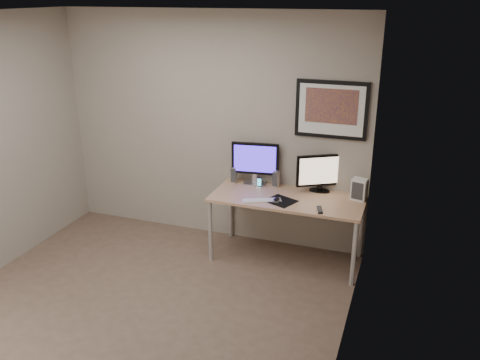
# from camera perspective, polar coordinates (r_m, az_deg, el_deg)

# --- Properties ---
(floor) EXTENTS (3.60, 3.60, 0.00)m
(floor) POSITION_cam_1_polar(r_m,az_deg,el_deg) (4.95, -10.69, -13.93)
(floor) COLOR brown
(floor) RESTS_ON ground
(room) EXTENTS (3.60, 3.60, 3.60)m
(room) POSITION_cam_1_polar(r_m,az_deg,el_deg) (4.63, -9.26, 6.16)
(room) COLOR white
(room) RESTS_ON ground
(desk) EXTENTS (1.60, 0.70, 0.73)m
(desk) POSITION_cam_1_polar(r_m,az_deg,el_deg) (5.40, 5.34, -2.56)
(desk) COLOR #966548
(desk) RESTS_ON floor
(framed_art) EXTENTS (0.75, 0.04, 0.60)m
(framed_art) POSITION_cam_1_polar(r_m,az_deg,el_deg) (5.35, 10.23, 7.78)
(framed_art) COLOR black
(framed_art) RESTS_ON room
(monitor_large) EXTENTS (0.53, 0.20, 0.48)m
(monitor_large) POSITION_cam_1_polar(r_m,az_deg,el_deg) (5.62, 1.70, 2.09)
(monitor_large) COLOR #B3B3B8
(monitor_large) RESTS_ON desk
(monitor_tv) EXTENTS (0.47, 0.29, 0.41)m
(monitor_tv) POSITION_cam_1_polar(r_m,az_deg,el_deg) (5.49, 9.02, 0.88)
(monitor_tv) COLOR black
(monitor_tv) RESTS_ON desk
(speaker_left) EXTENTS (0.08, 0.08, 0.19)m
(speaker_left) POSITION_cam_1_polar(r_m,az_deg,el_deg) (5.73, -0.69, 0.63)
(speaker_left) COLOR #B3B3B8
(speaker_left) RESTS_ON desk
(speaker_right) EXTENTS (0.09, 0.09, 0.19)m
(speaker_right) POSITION_cam_1_polar(r_m,az_deg,el_deg) (5.62, 4.11, 0.17)
(speaker_right) COLOR #B3B3B8
(speaker_right) RESTS_ON desk
(phone_dock) EXTENTS (0.06, 0.06, 0.12)m
(phone_dock) POSITION_cam_1_polar(r_m,az_deg,el_deg) (5.58, 2.18, -0.29)
(phone_dock) COLOR black
(phone_dock) RESTS_ON desk
(keyboard) EXTENTS (0.41, 0.26, 0.01)m
(keyboard) POSITION_cam_1_polar(r_m,az_deg,el_deg) (5.25, 2.50, -2.29)
(keyboard) COLOR silver
(keyboard) RESTS_ON desk
(mousepad) EXTENTS (0.37, 0.35, 0.00)m
(mousepad) POSITION_cam_1_polar(r_m,az_deg,el_deg) (5.26, 4.60, -2.36)
(mousepad) COLOR black
(mousepad) RESTS_ON desk
(mouse) EXTENTS (0.07, 0.11, 0.04)m
(mouse) POSITION_cam_1_polar(r_m,az_deg,el_deg) (5.24, 4.12, -2.19)
(mouse) COLOR black
(mouse) RESTS_ON mousepad
(remote) EXTENTS (0.09, 0.17, 0.02)m
(remote) POSITION_cam_1_polar(r_m,az_deg,el_deg) (5.08, 8.95, -3.30)
(remote) COLOR black
(remote) RESTS_ON desk
(fan_unit) EXTENTS (0.17, 0.14, 0.23)m
(fan_unit) POSITION_cam_1_polar(r_m,az_deg,el_deg) (5.38, 13.25, -1.02)
(fan_unit) COLOR silver
(fan_unit) RESTS_ON desk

